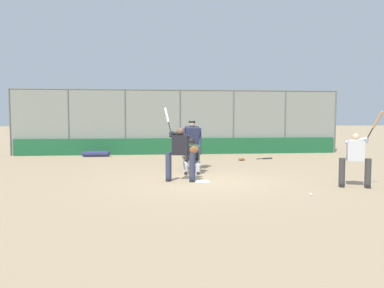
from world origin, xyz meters
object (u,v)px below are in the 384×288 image
at_px(batter_at_plate, 180,152).
at_px(baseball_loose, 311,194).
at_px(catcher_behind_plate, 192,155).
at_px(fielding_glove_on_dirt, 241,159).
at_px(spare_bat_near_backstop, 266,158).
at_px(equipment_bag_dugout_side, 96,154).
at_px(umpire_home, 192,143).
at_px(batter_on_deck, 356,158).

bearing_deg(batter_at_plate, baseball_loose, 155.57).
height_order(catcher_behind_plate, baseball_loose, catcher_behind_plate).
relative_size(catcher_behind_plate, fielding_glove_on_dirt, 3.92).
bearing_deg(baseball_loose, spare_bat_near_backstop, -99.95).
bearing_deg(catcher_behind_plate, batter_at_plate, 76.40).
height_order(catcher_behind_plate, fielding_glove_on_dirt, catcher_behind_plate).
xyz_separation_m(catcher_behind_plate, baseball_loose, (-2.47, 3.98, -0.59)).
relative_size(catcher_behind_plate, baseball_loose, 16.38).
relative_size(batter_at_plate, fielding_glove_on_dirt, 7.12).
xyz_separation_m(batter_at_plate, catcher_behind_plate, (-0.52, -1.55, -0.25)).
xyz_separation_m(spare_bat_near_backstop, equipment_bag_dugout_side, (7.96, -1.93, 0.11)).
xyz_separation_m(batter_at_plate, baseball_loose, (-2.99, 2.43, -0.84)).
xyz_separation_m(umpire_home, equipment_bag_dugout_side, (4.18, -5.01, -0.82)).
bearing_deg(catcher_behind_plate, equipment_bag_dugout_side, -50.98).
height_order(umpire_home, equipment_bag_dugout_side, umpire_home).
bearing_deg(spare_bat_near_backstop, batter_on_deck, -102.53).
distance_m(catcher_behind_plate, baseball_loose, 4.72).
relative_size(catcher_behind_plate, batter_on_deck, 0.59).
distance_m(batter_at_plate, fielding_glove_on_dirt, 6.10).
bearing_deg(fielding_glove_on_dirt, spare_bat_near_backstop, -160.78).
bearing_deg(spare_bat_near_backstop, umpire_home, -155.47).
height_order(catcher_behind_plate, spare_bat_near_backstop, catcher_behind_plate).
distance_m(batter_on_deck, fielding_glove_on_dirt, 6.87).
xyz_separation_m(catcher_behind_plate, umpire_home, (-0.11, -1.00, 0.34)).
distance_m(batter_at_plate, equipment_bag_dugout_side, 8.39).
bearing_deg(umpire_home, fielding_glove_on_dirt, -140.69).
relative_size(catcher_behind_plate, equipment_bag_dugout_side, 0.88).
height_order(catcher_behind_plate, equipment_bag_dugout_side, catcher_behind_plate).
bearing_deg(spare_bat_near_backstop, fielding_glove_on_dirt, -175.39).
bearing_deg(catcher_behind_plate, baseball_loose, 126.76).
relative_size(batter_on_deck, baseball_loose, 27.92).
bearing_deg(umpire_home, spare_bat_near_backstop, -148.05).
relative_size(batter_on_deck, equipment_bag_dugout_side, 1.51).
relative_size(batter_at_plate, baseball_loose, 29.74).
bearing_deg(baseball_loose, catcher_behind_plate, -58.13).
relative_size(batter_at_plate, umpire_home, 1.23).
relative_size(batter_on_deck, spare_bat_near_backstop, 2.56).
bearing_deg(baseball_loose, umpire_home, -64.61).
xyz_separation_m(fielding_glove_on_dirt, baseball_loose, (0.13, 7.61, -0.02)).
xyz_separation_m(spare_bat_near_backstop, baseball_loose, (1.41, 8.06, 0.00)).
xyz_separation_m(batter_on_deck, equipment_bag_dugout_side, (8.22, -9.03, -0.66)).
height_order(batter_at_plate, catcher_behind_plate, batter_at_plate).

